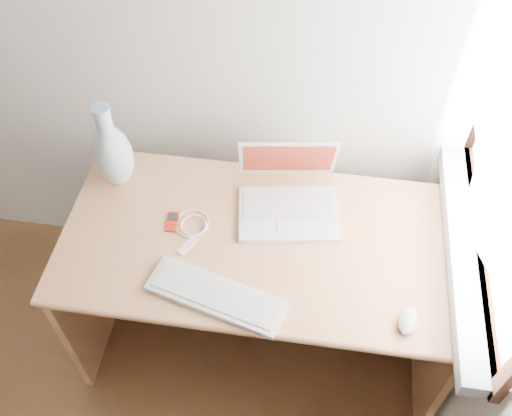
# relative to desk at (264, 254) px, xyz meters

# --- Properties ---
(desk) EXTENTS (1.38, 0.69, 0.73)m
(desk) POSITION_rel_desk_xyz_m (0.00, 0.00, 0.00)
(desk) COLOR #B17B56
(desk) RESTS_ON floor
(laptop) EXTENTS (0.38, 0.34, 0.24)m
(laptop) POSITION_rel_desk_xyz_m (0.08, 0.08, 0.26)
(laptop) COLOR white
(laptop) RESTS_ON desk
(external_keyboard) EXTENTS (0.47, 0.24, 0.02)m
(external_keyboard) POSITION_rel_desk_xyz_m (-0.11, -0.33, 0.22)
(external_keyboard) COLOR white
(external_keyboard) RESTS_ON desk
(mouse) EXTENTS (0.08, 0.11, 0.03)m
(mouse) POSITION_rel_desk_xyz_m (0.49, -0.34, 0.23)
(mouse) COLOR white
(mouse) RESTS_ON desk
(ipod) EXTENTS (0.04, 0.09, 0.01)m
(ipod) POSITION_rel_desk_xyz_m (-0.32, -0.06, 0.21)
(ipod) COLOR #A51F0B
(ipod) RESTS_ON desk
(cable_coil) EXTENTS (0.16, 0.16, 0.01)m
(cable_coil) POSITION_rel_desk_xyz_m (-0.25, -0.05, 0.21)
(cable_coil) COLOR white
(cable_coil) RESTS_ON desk
(remote) EXTENTS (0.06, 0.08, 0.01)m
(remote) POSITION_rel_desk_xyz_m (-0.24, -0.15, 0.21)
(remote) COLOR white
(remote) RESTS_ON desk
(vase) EXTENTS (0.14, 0.14, 0.36)m
(vase) POSITION_rel_desk_xyz_m (-0.56, 0.11, 0.35)
(vase) COLOR silver
(vase) RESTS_ON desk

